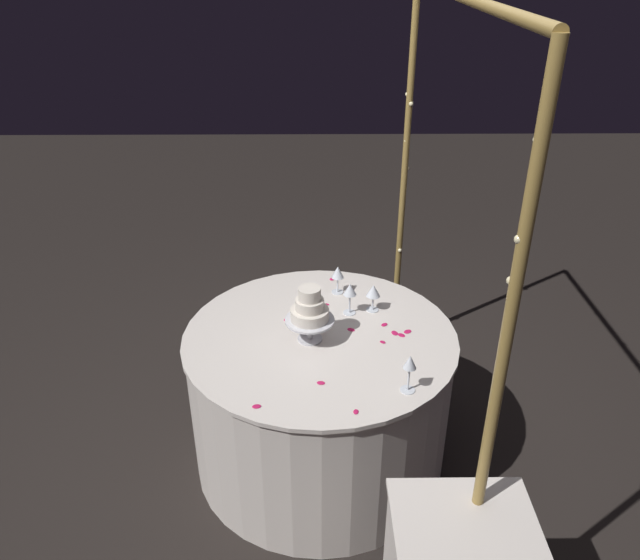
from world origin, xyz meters
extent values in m
plane|color=black|center=(0.00, 0.00, 0.00)|extent=(12.00, 12.00, 0.00)
cylinder|color=olive|center=(-0.97, 0.48, 1.07)|extent=(0.04, 0.04, 2.13)
cylinder|color=olive|center=(0.97, 0.48, 1.07)|extent=(0.04, 0.04, 2.13)
sphere|color=#F9EAB2|center=(-0.97, 0.48, 1.35)|extent=(0.02, 0.02, 0.02)
sphere|color=#F9EAB2|center=(0.97, 0.48, 1.91)|extent=(0.02, 0.02, 0.02)
sphere|color=#F9EAB2|center=(-0.96, 0.49, 0.69)|extent=(0.02, 0.02, 0.02)
sphere|color=#F9EAB2|center=(0.97, 0.48, 1.63)|extent=(0.02, 0.02, 0.02)
sphere|color=#F9EAB2|center=(-0.97, 0.48, 0.61)|extent=(0.02, 0.02, 0.02)
sphere|color=#F9EAB2|center=(0.97, 0.47, 1.67)|extent=(0.02, 0.02, 0.02)
sphere|color=#F9EAB2|center=(-0.98, 0.47, 1.60)|extent=(0.02, 0.02, 0.02)
sphere|color=#F9EAB2|center=(0.95, 0.48, 1.54)|extent=(0.02, 0.02, 0.02)
sphere|color=#F9EAB2|center=(0.44, 0.50, 2.13)|extent=(0.02, 0.02, 0.02)
sphere|color=#F9EAB2|center=(-0.96, 0.49, 1.55)|extent=(0.02, 0.02, 0.02)
sphere|color=#F9EAB2|center=(0.98, 0.48, 0.85)|extent=(0.02, 0.02, 0.02)
sphere|color=#F9EAB2|center=(0.85, 0.48, 2.13)|extent=(0.02, 0.02, 0.02)
sphere|color=#F9EAB2|center=(-0.99, 0.50, 1.19)|extent=(0.02, 0.02, 0.02)
cylinder|color=silver|center=(0.00, 0.00, 0.36)|extent=(1.22, 1.22, 0.71)
cylinder|color=silver|center=(0.00, 0.00, 0.72)|extent=(1.25, 1.25, 0.02)
cube|color=silver|center=(1.10, 0.43, 0.75)|extent=(0.44, 0.44, 0.02)
cylinder|color=silver|center=(0.04, -0.05, 0.74)|extent=(0.11, 0.11, 0.01)
cylinder|color=silver|center=(0.04, -0.05, 0.79)|extent=(0.02, 0.02, 0.09)
cylinder|color=silver|center=(0.04, -0.05, 0.84)|extent=(0.22, 0.22, 0.01)
cylinder|color=silver|center=(0.04, -0.05, 0.87)|extent=(0.17, 0.17, 0.05)
cylinder|color=silver|center=(0.04, -0.05, 0.92)|extent=(0.13, 0.13, 0.05)
cylinder|color=silver|center=(0.04, -0.05, 0.97)|extent=(0.10, 0.10, 0.06)
cylinder|color=silver|center=(0.40, 0.34, 0.74)|extent=(0.06, 0.06, 0.00)
cylinder|color=silver|center=(0.40, 0.34, 0.79)|extent=(0.01, 0.01, 0.11)
cone|color=silver|center=(0.40, 0.34, 0.87)|extent=(0.05, 0.05, 0.06)
cylinder|color=silver|center=(-0.19, 0.14, 0.74)|extent=(0.06, 0.06, 0.00)
cylinder|color=silver|center=(-0.19, 0.14, 0.79)|extent=(0.01, 0.01, 0.10)
cone|color=silver|center=(-0.19, 0.14, 0.87)|extent=(0.06, 0.06, 0.06)
cylinder|color=silver|center=(-0.21, 0.26, 0.74)|extent=(0.06, 0.06, 0.00)
cylinder|color=silver|center=(-0.21, 0.26, 0.78)|extent=(0.01, 0.01, 0.08)
cone|color=silver|center=(-0.21, 0.26, 0.84)|extent=(0.07, 0.07, 0.06)
cylinder|color=silver|center=(-0.39, 0.09, 0.74)|extent=(0.06, 0.06, 0.00)
cylinder|color=silver|center=(-0.39, 0.09, 0.78)|extent=(0.01, 0.01, 0.08)
cone|color=silver|center=(-0.39, 0.09, 0.85)|extent=(0.06, 0.06, 0.06)
ellipsoid|color=#C61951|center=(0.01, 0.37, 0.74)|extent=(0.04, 0.04, 0.00)
ellipsoid|color=#C61951|center=(-0.08, 0.30, 0.74)|extent=(0.04, 0.04, 0.00)
ellipsoid|color=#C61951|center=(-0.01, 0.34, 0.74)|extent=(0.05, 0.04, 0.00)
ellipsoid|color=#C61951|center=(0.53, 0.13, 0.74)|extent=(0.03, 0.03, 0.00)
ellipsoid|color=#C61951|center=(-0.04, 0.14, 0.74)|extent=(0.04, 0.04, 0.00)
ellipsoid|color=#C61951|center=(-0.26, 0.04, 0.74)|extent=(0.02, 0.03, 0.00)
ellipsoid|color=#C61951|center=(-0.02, 0.40, 0.74)|extent=(0.05, 0.05, 0.00)
ellipsoid|color=#C61951|center=(0.35, 0.00, 0.74)|extent=(0.03, 0.04, 0.00)
ellipsoid|color=#C61951|center=(-0.15, -0.03, 0.74)|extent=(0.03, 0.02, 0.00)
ellipsoid|color=#C61951|center=(0.06, 0.28, 0.74)|extent=(0.03, 0.03, 0.00)
ellipsoid|color=#C61951|center=(-0.12, -0.16, 0.74)|extent=(0.03, 0.02, 0.00)
ellipsoid|color=#C61951|center=(-0.52, 0.07, 0.74)|extent=(0.05, 0.04, 0.00)
ellipsoid|color=#C61951|center=(0.49, -0.25, 0.74)|extent=(0.03, 0.04, 0.00)
camera|label=1|loc=(2.31, -0.02, 2.29)|focal=34.34mm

